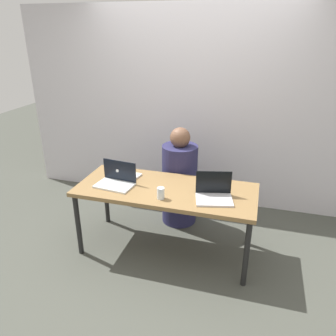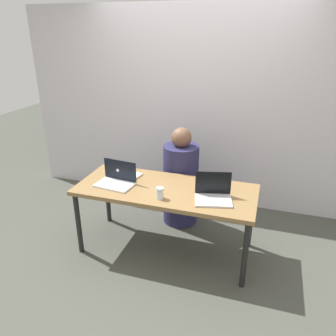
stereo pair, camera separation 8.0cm
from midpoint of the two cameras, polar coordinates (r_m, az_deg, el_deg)
ground_plane at (r=3.51m, az=-1.01°, el=-13.79°), size 12.00×12.00×0.00m
back_wall at (r=4.09m, az=3.98°, el=10.16°), size 4.50×0.10×2.40m
desk at (r=3.17m, az=-1.09°, el=-4.50°), size 1.72×0.72×0.70m
person_at_center at (r=3.74m, az=1.40°, el=-2.34°), size 0.47×0.47×1.14m
laptop_front_left at (r=3.24m, az=-9.71°, el=-2.11°), size 0.38×0.28×0.22m
laptop_back_left at (r=3.37m, az=-8.58°, el=-1.00°), size 0.32×0.27×0.22m
laptop_front_right at (r=2.96m, az=7.23°, el=-4.43°), size 0.37×0.31×0.23m
water_glass_center at (r=2.94m, az=-2.05°, el=-4.54°), size 0.07×0.07×0.11m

